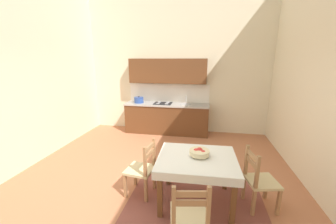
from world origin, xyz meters
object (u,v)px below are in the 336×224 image
dining_table (197,166)px  dining_chair_window_side (259,181)px  dining_chair_tv_side (142,169)px  dining_chair_camera_side (189,217)px  kitchen_cabinetry (167,105)px  fruit_bowl (199,152)px

dining_table → dining_chair_window_side: size_ratio=1.29×
dining_chair_tv_side → dining_chair_window_side: (1.79, 0.01, 0.00)m
dining_chair_tv_side → dining_chair_camera_side: (0.84, -0.90, 0.00)m
kitchen_cabinetry → fruit_bowl: 3.18m
dining_chair_camera_side → dining_chair_window_side: 1.31m
kitchen_cabinetry → fruit_bowl: kitchen_cabinetry is taller
kitchen_cabinetry → dining_chair_window_side: bearing=-57.0°
kitchen_cabinetry → fruit_bowl: bearing=-70.4°
dining_table → dining_chair_window_side: 0.93m
dining_chair_camera_side → dining_chair_window_side: size_ratio=1.00×
dining_table → fruit_bowl: size_ratio=4.01×
dining_table → dining_chair_tv_side: (-0.88, 0.04, -0.17)m
dining_table → dining_chair_tv_side: 0.89m
fruit_bowl → dining_table: bearing=-117.8°
kitchen_cabinetry → dining_table: bearing=-71.2°
dining_chair_camera_side → dining_chair_window_side: bearing=43.5°
dining_chair_tv_side → fruit_bowl: bearing=1.1°
dining_chair_tv_side → dining_chair_window_side: bearing=0.2°
dining_chair_tv_side → dining_chair_camera_side: same height
dining_chair_camera_side → fruit_bowl: dining_chair_camera_side is taller
dining_chair_camera_side → dining_chair_window_side: same height
kitchen_cabinetry → dining_chair_camera_side: size_ratio=2.68×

